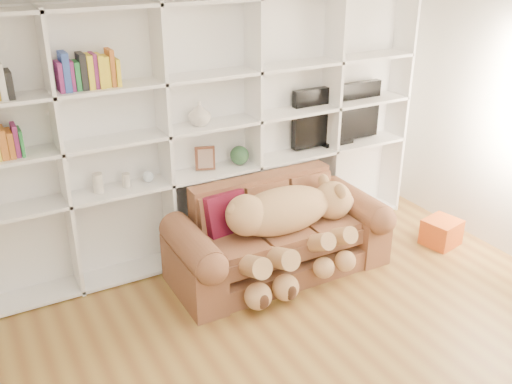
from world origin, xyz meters
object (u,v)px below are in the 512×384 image
gift_box (441,232)px  tv (337,115)px  sofa (277,239)px  teddy_bear (288,222)px

gift_box → tv: 1.58m
sofa → teddy_bear: bearing=-86.6°
sofa → tv: 1.51m
gift_box → sofa: bearing=167.2°
sofa → gift_box: 1.75m
sofa → gift_box: bearing=-12.8°
teddy_bear → sofa: bearing=103.2°
sofa → teddy_bear: 0.30m
sofa → gift_box: sofa is taller
sofa → tv: size_ratio=1.90×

